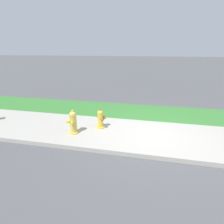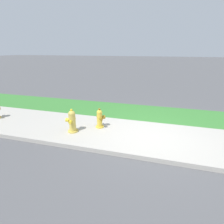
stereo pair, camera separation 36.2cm
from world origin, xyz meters
TOP-DOWN VIEW (x-y plane):
  - ground_plane at (0.00, 0.00)m, footprint 120.00×120.00m
  - sidewalk_pavement at (0.00, 0.00)m, footprint 18.00×2.20m
  - grass_verge at (0.00, 2.07)m, footprint 18.00×1.94m
  - street_curb at (0.00, -1.18)m, footprint 18.00×0.16m
  - fire_hydrant_across_street at (-1.63, 0.21)m, footprint 0.33×0.33m
  - fire_hydrant_near_corner at (-2.34, -0.33)m, footprint 0.37×0.39m

SIDE VIEW (x-z plane):
  - ground_plane at x=0.00m, z-range 0.00..0.00m
  - grass_verge at x=0.00m, z-range 0.00..0.01m
  - sidewalk_pavement at x=0.00m, z-range 0.00..0.01m
  - street_curb at x=0.00m, z-range 0.00..0.12m
  - fire_hydrant_across_street at x=-1.63m, z-range -0.02..0.64m
  - fire_hydrant_near_corner at x=-2.34m, z-range -0.02..0.73m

